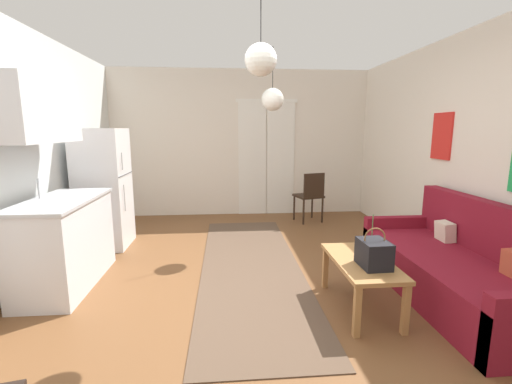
{
  "coord_description": "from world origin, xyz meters",
  "views": [
    {
      "loc": [
        -0.28,
        -3.07,
        1.57
      ],
      "look_at": [
        0.11,
        1.45,
        0.75
      ],
      "focal_mm": 24.37,
      "sensor_mm": 36.0,
      "label": 1
    }
  ],
  "objects_px": {
    "accent_chair": "(310,194)",
    "pendant_lamp_near": "(261,60)",
    "refrigerator": "(104,189)",
    "couch": "(461,270)",
    "coffee_table": "(361,267)",
    "pendant_lamp_far": "(273,99)",
    "bamboo_vase": "(371,247)",
    "handbag": "(374,253)"
  },
  "relations": [
    {
      "from": "accent_chair",
      "to": "pendant_lamp_near",
      "type": "xyz_separation_m",
      "value": [
        -1.12,
        -2.72,
        1.64
      ]
    },
    {
      "from": "refrigerator",
      "to": "couch",
      "type": "bearing_deg",
      "value": -25.79
    },
    {
      "from": "coffee_table",
      "to": "pendant_lamp_far",
      "type": "relative_size",
      "value": 1.14
    },
    {
      "from": "bamboo_vase",
      "to": "pendant_lamp_near",
      "type": "xyz_separation_m",
      "value": [
        -0.99,
        0.09,
        1.59
      ]
    },
    {
      "from": "accent_chair",
      "to": "pendant_lamp_far",
      "type": "bearing_deg",
      "value": 35.17
    },
    {
      "from": "coffee_table",
      "to": "bamboo_vase",
      "type": "distance_m",
      "value": 0.2
    },
    {
      "from": "handbag",
      "to": "refrigerator",
      "type": "xyz_separation_m",
      "value": [
        -2.84,
        2.09,
        0.23
      ]
    },
    {
      "from": "couch",
      "to": "bamboo_vase",
      "type": "relative_size",
      "value": 5.4
    },
    {
      "from": "coffee_table",
      "to": "handbag",
      "type": "bearing_deg",
      "value": -75.85
    },
    {
      "from": "coffee_table",
      "to": "refrigerator",
      "type": "distance_m",
      "value": 3.43
    },
    {
      "from": "coffee_table",
      "to": "handbag",
      "type": "relative_size",
      "value": 2.8
    },
    {
      "from": "bamboo_vase",
      "to": "pendant_lamp_near",
      "type": "distance_m",
      "value": 1.88
    },
    {
      "from": "handbag",
      "to": "couch",
      "type": "bearing_deg",
      "value": 14.36
    },
    {
      "from": "couch",
      "to": "refrigerator",
      "type": "distance_m",
      "value": 4.26
    },
    {
      "from": "coffee_table",
      "to": "accent_chair",
      "type": "bearing_deg",
      "value": 85.07
    },
    {
      "from": "refrigerator",
      "to": "bamboo_vase",
      "type": "bearing_deg",
      "value": -32.53
    },
    {
      "from": "handbag",
      "to": "pendant_lamp_near",
      "type": "height_order",
      "value": "pendant_lamp_near"
    },
    {
      "from": "accent_chair",
      "to": "handbag",
      "type": "bearing_deg",
      "value": 69.82
    },
    {
      "from": "refrigerator",
      "to": "pendant_lamp_near",
      "type": "height_order",
      "value": "pendant_lamp_near"
    },
    {
      "from": "pendant_lamp_near",
      "to": "pendant_lamp_far",
      "type": "relative_size",
      "value": 0.77
    },
    {
      "from": "bamboo_vase",
      "to": "coffee_table",
      "type": "bearing_deg",
      "value": -145.37
    },
    {
      "from": "accent_chair",
      "to": "pendant_lamp_far",
      "type": "height_order",
      "value": "pendant_lamp_far"
    },
    {
      "from": "couch",
      "to": "accent_chair",
      "type": "bearing_deg",
      "value": 105.1
    },
    {
      "from": "coffee_table",
      "to": "pendant_lamp_near",
      "type": "distance_m",
      "value": 1.96
    },
    {
      "from": "couch",
      "to": "accent_chair",
      "type": "height_order",
      "value": "couch"
    },
    {
      "from": "refrigerator",
      "to": "pendant_lamp_far",
      "type": "relative_size",
      "value": 1.94
    },
    {
      "from": "couch",
      "to": "handbag",
      "type": "bearing_deg",
      "value": -165.64
    },
    {
      "from": "pendant_lamp_near",
      "to": "accent_chair",
      "type": "bearing_deg",
      "value": 67.61
    },
    {
      "from": "bamboo_vase",
      "to": "handbag",
      "type": "bearing_deg",
      "value": -108.6
    },
    {
      "from": "refrigerator",
      "to": "coffee_table",
      "type": "bearing_deg",
      "value": -34.68
    },
    {
      "from": "refrigerator",
      "to": "accent_chair",
      "type": "height_order",
      "value": "refrigerator"
    },
    {
      "from": "refrigerator",
      "to": "accent_chair",
      "type": "xyz_separation_m",
      "value": [
        3.05,
        0.96,
        -0.3
      ]
    },
    {
      "from": "coffee_table",
      "to": "bamboo_vase",
      "type": "relative_size",
      "value": 2.43
    },
    {
      "from": "coffee_table",
      "to": "pendant_lamp_near",
      "type": "bearing_deg",
      "value": 169.02
    },
    {
      "from": "coffee_table",
      "to": "bamboo_vase",
      "type": "xyz_separation_m",
      "value": [
        0.11,
        0.08,
        0.15
      ]
    },
    {
      "from": "couch",
      "to": "pendant_lamp_near",
      "type": "xyz_separation_m",
      "value": [
        -1.88,
        0.07,
        1.85
      ]
    },
    {
      "from": "couch",
      "to": "refrigerator",
      "type": "height_order",
      "value": "refrigerator"
    },
    {
      "from": "refrigerator",
      "to": "handbag",
      "type": "bearing_deg",
      "value": -36.32
    },
    {
      "from": "coffee_table",
      "to": "refrigerator",
      "type": "relative_size",
      "value": 0.59
    },
    {
      "from": "pendant_lamp_far",
      "to": "accent_chair",
      "type": "bearing_deg",
      "value": 51.35
    },
    {
      "from": "handbag",
      "to": "pendant_lamp_near",
      "type": "relative_size",
      "value": 0.53
    },
    {
      "from": "pendant_lamp_near",
      "to": "pendant_lamp_far",
      "type": "distance_m",
      "value": 1.77
    }
  ]
}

